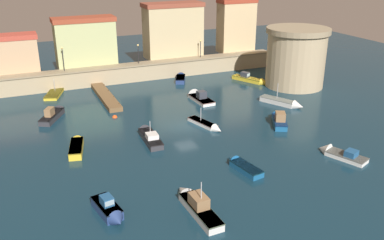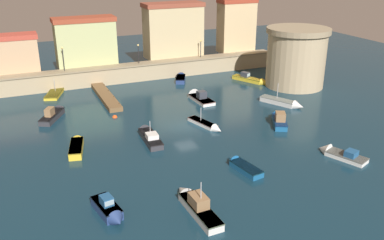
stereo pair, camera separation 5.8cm
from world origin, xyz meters
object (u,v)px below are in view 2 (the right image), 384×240
Objects in this scene: moored_boat_2 at (148,135)px; moored_boat_11 at (77,145)px; moored_boat_9 at (284,103)px; quay_lamp_2 at (201,45)px; moored_boat_1 at (241,165)px; moored_boat_5 at (208,125)px; moored_boat_8 at (252,80)px; moored_boat_10 at (198,96)px; quay_lamp_0 at (63,55)px; moored_boat_0 at (57,90)px; mooring_buoy_0 at (115,117)px; moored_boat_6 at (54,114)px; moored_boat_3 at (109,210)px; fortress_tower at (296,57)px; quay_lamp_1 at (138,51)px; moored_boat_4 at (181,78)px; moored_boat_12 at (279,119)px; moored_boat_13 at (196,204)px; moored_boat_7 at (338,154)px.

moored_boat_11 is (-7.87, 0.48, -0.00)m from moored_boat_2.
quay_lamp_2 is at bearing 163.93° from moored_boat_9.
moored_boat_2 is at bearing 21.38° from moored_boat_1.
moored_boat_8 is at bearing 118.41° from moored_boat_5.
moored_boat_10 is (4.75, 20.94, 0.02)m from moored_boat_1.
moored_boat_5 is at bearing -59.78° from quay_lamp_0.
moored_boat_0 reaches higher than mooring_buoy_0.
moored_boat_0 is at bearing 110.93° from mooring_buoy_0.
moored_boat_5 reaches higher than moored_boat_6.
moored_boat_3 is at bearing 139.81° from moored_boat_10.
moored_boat_6 is at bearing 18.41° from moored_boat_11.
moored_boat_11 is (-35.32, -9.91, -4.19)m from fortress_tower.
quay_lamp_0 is at bearing -31.90° from moored_boat_0.
mooring_buoy_0 is (-24.42, -6.71, -0.40)m from moored_boat_8.
quay_lamp_1 is 0.65× the size of moored_boat_1.
moored_boat_3 is 0.93× the size of moored_boat_4.
moored_boat_3 is at bearing 143.96° from moored_boat_12.
moored_boat_5 reaches higher than moored_boat_3.
moored_boat_10 is (4.78, -12.77, -4.55)m from quay_lamp_1.
moored_boat_10 is (18.12, -11.55, 0.09)m from moored_boat_0.
fortress_tower is 17.04m from moored_boat_12.
moored_boat_9 is at bearing -104.24° from moored_boat_0.
moored_boat_13 is at bearing 179.18° from moored_boat_2.
moored_boat_4 is (-15.20, 10.04, -4.22)m from fortress_tower.
moored_boat_5 is (15.11, 13.50, -0.28)m from moored_boat_3.
fortress_tower is 22.65m from moored_boat_5.
quay_lamp_2 is at bearing 38.77° from mooring_buoy_0.
moored_boat_13 is (-6.96, -4.67, 0.19)m from moored_boat_1.
moored_boat_3 reaches higher than moored_boat_11.
moored_boat_12 is (-0.25, 10.26, 0.21)m from moored_boat_7.
moored_boat_13 is at bearing -100.24° from quay_lamp_1.
moored_boat_1 is at bearing -115.15° from moored_boat_11.
mooring_buoy_0 is at bearing -127.94° from moored_boat_9.
moored_boat_0 is 1.10× the size of moored_boat_8.
moored_boat_11 is (-0.57, -21.63, 0.16)m from moored_boat_0.
moored_boat_4 is 0.76× the size of moored_boat_9.
quay_lamp_1 is 39.25m from moored_boat_13.
moored_boat_13 reaches higher than moored_boat_8.
fortress_tower is at bearing 4.60° from mooring_buoy_0.
quay_lamp_0 is 22.91m from quay_lamp_2.
moored_boat_4 is 0.78× the size of moored_boat_6.
moored_boat_13 reaches higher than moored_boat_0.
moored_boat_0 is 1.06× the size of moored_boat_13.
moored_boat_12 reaches higher than moored_boat_3.
fortress_tower reaches higher than moored_boat_0.
moored_boat_8 is 11.61m from moored_boat_9.
moored_boat_4 is 28.34m from moored_boat_11.
quay_lamp_1 is 25.23m from moored_boat_9.
moored_boat_0 reaches higher than moored_boat_1.
moored_boat_13 is at bearing 156.21° from moored_boat_12.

